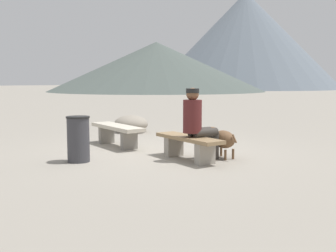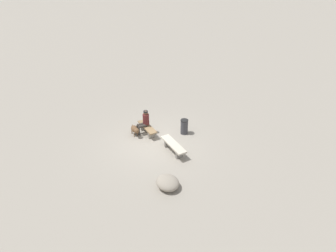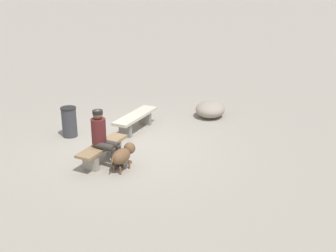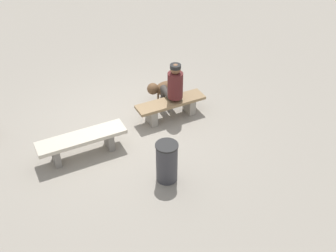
{
  "view_description": "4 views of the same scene",
  "coord_description": "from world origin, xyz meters",
  "views": [
    {
      "loc": [
        6.18,
        -5.27,
        1.43
      ],
      "look_at": [
        0.1,
        0.06,
        0.53
      ],
      "focal_mm": 44.07,
      "sensor_mm": 36.0,
      "label": 1
    },
    {
      "loc": [
        -9.57,
        6.33,
        7.68
      ],
      "look_at": [
        0.26,
        -1.04,
        0.45
      ],
      "focal_mm": 29.06,
      "sensor_mm": 36.0,
      "label": 2
    },
    {
      "loc": [
        9.09,
        4.23,
        4.28
      ],
      "look_at": [
        -0.54,
        0.93,
        0.5
      ],
      "focal_mm": 46.24,
      "sensor_mm": 36.0,
      "label": 3
    },
    {
      "loc": [
        -3.29,
        -6.25,
        5.29
      ],
      "look_at": [
        0.34,
        -0.92,
        0.46
      ],
      "focal_mm": 43.51,
      "sensor_mm": 36.0,
      "label": 4
    }
  ],
  "objects": [
    {
      "name": "bench_left",
      "position": [
        -1.22,
        -0.25,
        0.34
      ],
      "size": [
        1.77,
        0.66,
        0.46
      ],
      "rotation": [
        0.0,
        0.0,
        -0.13
      ],
      "color": "gray",
      "rests_on": "ground"
    },
    {
      "name": "seated_person",
      "position": [
        1.05,
        -0.09,
        0.74
      ],
      "size": [
        0.41,
        0.69,
        1.3
      ],
      "rotation": [
        0.0,
        0.0,
        -0.19
      ],
      "color": "#511E1E",
      "rests_on": "ground"
    },
    {
      "name": "trash_bin",
      "position": [
        -0.24,
        -1.74,
        0.4
      ],
      "size": [
        0.41,
        0.41,
        0.81
      ],
      "color": "#38383D",
      "rests_on": "ground"
    },
    {
      "name": "bench_right",
      "position": [
        0.92,
        -0.17,
        0.29
      ],
      "size": [
        1.6,
        0.6,
        0.43
      ],
      "rotation": [
        0.0,
        0.0,
        -0.13
      ],
      "color": "gray",
      "rests_on": "ground"
    },
    {
      "name": "dog",
      "position": [
        1.14,
        0.45,
        0.36
      ],
      "size": [
        0.83,
        0.42,
        0.55
      ],
      "rotation": [
        0.0,
        0.0,
        2.97
      ],
      "color": "brown",
      "rests_on": "ground"
    },
    {
      "name": "ground",
      "position": [
        0.0,
        0.0,
        -0.03
      ],
      "size": [
        210.0,
        210.0,
        0.06
      ],
      "primitive_type": "cube",
      "color": "gray"
    },
    {
      "name": "boulder",
      "position": [
        -3.0,
        1.42,
        0.23
      ],
      "size": [
        1.07,
        0.96,
        0.47
      ],
      "primitive_type": "ellipsoid",
      "rotation": [
        0.0,
        0.0,
        4.8
      ],
      "color": "gray",
      "rests_on": "ground"
    }
  ]
}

